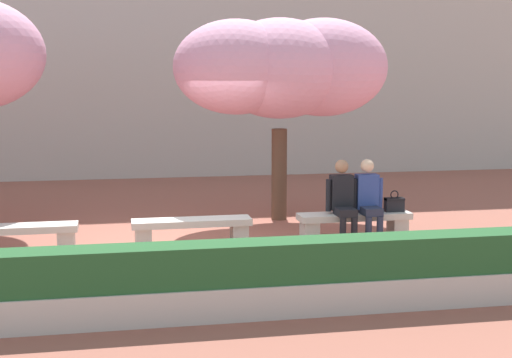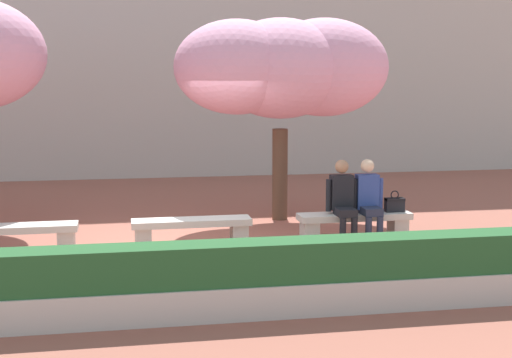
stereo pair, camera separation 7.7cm
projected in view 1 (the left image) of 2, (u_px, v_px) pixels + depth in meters
ground_plane at (192, 248)px, 10.72m from camera, size 100.00×100.00×0.00m
stone_bench_west_end at (14, 235)px, 10.20m from camera, size 1.79×0.43×0.45m
stone_bench_near_west at (192, 229)px, 10.68m from camera, size 1.79×0.43×0.45m
stone_bench_center at (354, 222)px, 11.16m from camera, size 1.79×0.43×0.45m
person_seated_left at (343, 198)px, 11.01m from camera, size 0.51×0.68×1.29m
person_seated_right at (368, 197)px, 11.09m from camera, size 0.51×0.69×1.29m
handbag at (394, 203)px, 11.25m from camera, size 0.30×0.15×0.34m
cherry_tree_main at (281, 68)px, 12.56m from camera, size 3.86×2.45×3.61m
planter_hedge_foreground at (222, 281)px, 7.59m from camera, size 9.25×0.50×0.80m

